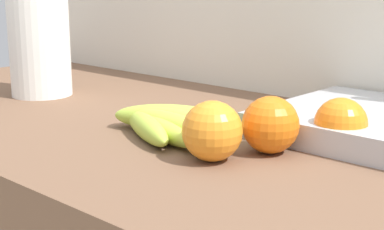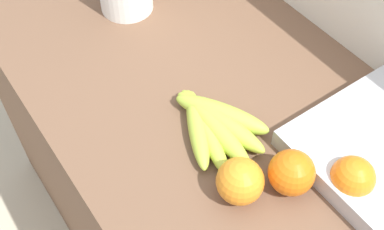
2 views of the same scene
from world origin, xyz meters
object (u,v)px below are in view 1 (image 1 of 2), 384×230
Objects in this scene: orange_back_left at (212,131)px; paper_towel_roll at (38,26)px; orange_far_right at (270,125)px; banana_bunch at (165,123)px; orange_center at (341,124)px.

paper_towel_roll is (-0.54, 0.10, 0.10)m from orange_back_left.
orange_far_right is (0.04, 0.08, -0.00)m from orange_back_left.
orange_center is (0.24, 0.11, 0.02)m from banana_bunch.
orange_back_left is 1.08× the size of orange_center.
banana_bunch is 0.70× the size of paper_towel_roll.
orange_back_left is 0.09m from orange_far_right.
orange_far_right is at bearing 11.39° from banana_bunch.
orange_back_left is 0.19m from orange_center.
orange_far_right is at bearing 66.07° from orange_back_left.
banana_bunch is 0.18m from orange_far_right.
orange_center is (0.06, 0.08, -0.00)m from orange_far_right.
banana_bunch is 2.92× the size of orange_center.
paper_towel_roll is (-0.41, 0.05, 0.12)m from banana_bunch.
orange_far_right is 0.59m from paper_towel_roll.
orange_center is at bearing 50.36° from orange_far_right.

